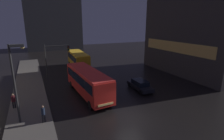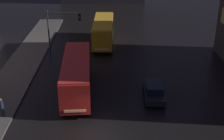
{
  "view_description": "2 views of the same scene",
  "coord_description": "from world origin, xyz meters",
  "px_view_note": "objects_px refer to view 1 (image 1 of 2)",
  "views": [
    {
      "loc": [
        -8.1,
        -13.17,
        9.06
      ],
      "look_at": [
        1.85,
        8.3,
        2.65
      ],
      "focal_mm": 28.0,
      "sensor_mm": 36.0,
      "label": 1
    },
    {
      "loc": [
        0.87,
        -19.46,
        13.93
      ],
      "look_at": [
        1.2,
        6.26,
        2.62
      ],
      "focal_mm": 50.0,
      "sensor_mm": 36.0,
      "label": 2
    }
  ],
  "objects_px": {
    "bus_near": "(88,80)",
    "street_lamp_sidewalk": "(16,72)",
    "car_taxi": "(140,85)",
    "pedestrian_mid": "(13,100)",
    "pedestrian_near": "(43,113)",
    "traffic_light_main": "(55,55)",
    "bus_far": "(78,59)"
  },
  "relations": [
    {
      "from": "bus_near",
      "to": "street_lamp_sidewalk",
      "type": "height_order",
      "value": "street_lamp_sidewalk"
    },
    {
      "from": "car_taxi",
      "to": "street_lamp_sidewalk",
      "type": "distance_m",
      "value": 15.38
    },
    {
      "from": "bus_near",
      "to": "pedestrian_mid",
      "type": "distance_m",
      "value": 8.42
    },
    {
      "from": "pedestrian_near",
      "to": "pedestrian_mid",
      "type": "distance_m",
      "value": 5.11
    },
    {
      "from": "pedestrian_mid",
      "to": "traffic_light_main",
      "type": "relative_size",
      "value": 0.28
    },
    {
      "from": "car_taxi",
      "to": "pedestrian_near",
      "type": "relative_size",
      "value": 2.73
    },
    {
      "from": "street_lamp_sidewalk",
      "to": "pedestrian_near",
      "type": "bearing_deg",
      "value": -29.79
    },
    {
      "from": "bus_far",
      "to": "car_taxi",
      "type": "xyz_separation_m",
      "value": [
        4.82,
        -15.2,
        -1.32
      ]
    },
    {
      "from": "bus_near",
      "to": "pedestrian_mid",
      "type": "relative_size",
      "value": 6.36
    },
    {
      "from": "pedestrian_mid",
      "to": "street_lamp_sidewalk",
      "type": "bearing_deg",
      "value": 171.47
    },
    {
      "from": "bus_near",
      "to": "car_taxi",
      "type": "bearing_deg",
      "value": 167.5
    },
    {
      "from": "pedestrian_mid",
      "to": "pedestrian_near",
      "type": "bearing_deg",
      "value": -172.12
    },
    {
      "from": "car_taxi",
      "to": "bus_near",
      "type": "bearing_deg",
      "value": -6.76
    },
    {
      "from": "bus_near",
      "to": "pedestrian_near",
      "type": "distance_m",
      "value": 7.36
    },
    {
      "from": "traffic_light_main",
      "to": "street_lamp_sidewalk",
      "type": "xyz_separation_m",
      "value": [
        -4.78,
        -12.88,
        0.99
      ]
    },
    {
      "from": "pedestrian_mid",
      "to": "bus_near",
      "type": "bearing_deg",
      "value": -112.17
    },
    {
      "from": "pedestrian_mid",
      "to": "car_taxi",
      "type": "bearing_deg",
      "value": -117.23
    },
    {
      "from": "pedestrian_near",
      "to": "traffic_light_main",
      "type": "xyz_separation_m",
      "value": [
        3.01,
        13.9,
        2.85
      ]
    },
    {
      "from": "bus_far",
      "to": "pedestrian_mid",
      "type": "bearing_deg",
      "value": 54.85
    },
    {
      "from": "bus_near",
      "to": "car_taxi",
      "type": "xyz_separation_m",
      "value": [
        7.14,
        -1.17,
        -1.32
      ]
    },
    {
      "from": "bus_far",
      "to": "pedestrian_near",
      "type": "xyz_separation_m",
      "value": [
        -8.0,
        -18.62,
        -0.93
      ]
    },
    {
      "from": "car_taxi",
      "to": "street_lamp_sidewalk",
      "type": "height_order",
      "value": "street_lamp_sidewalk"
    },
    {
      "from": "pedestrian_mid",
      "to": "bus_far",
      "type": "bearing_deg",
      "value": -60.62
    },
    {
      "from": "bus_near",
      "to": "street_lamp_sidewalk",
      "type": "xyz_separation_m",
      "value": [
        -7.46,
        -3.57,
        2.91
      ]
    },
    {
      "from": "bus_far",
      "to": "street_lamp_sidewalk",
      "type": "bearing_deg",
      "value": 62.64
    },
    {
      "from": "pedestrian_near",
      "to": "street_lamp_sidewalk",
      "type": "distance_m",
      "value": 4.35
    },
    {
      "from": "street_lamp_sidewalk",
      "to": "pedestrian_mid",
      "type": "bearing_deg",
      "value": 105.26
    },
    {
      "from": "car_taxi",
      "to": "pedestrian_mid",
      "type": "xyz_separation_m",
      "value": [
        -15.5,
        0.93,
        0.39
      ]
    },
    {
      "from": "car_taxi",
      "to": "traffic_light_main",
      "type": "relative_size",
      "value": 0.8
    },
    {
      "from": "bus_far",
      "to": "car_taxi",
      "type": "distance_m",
      "value": 16.0
    },
    {
      "from": "pedestrian_near",
      "to": "car_taxi",
      "type": "bearing_deg",
      "value": -114.7
    },
    {
      "from": "bus_far",
      "to": "pedestrian_near",
      "type": "height_order",
      "value": "bus_far"
    }
  ]
}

